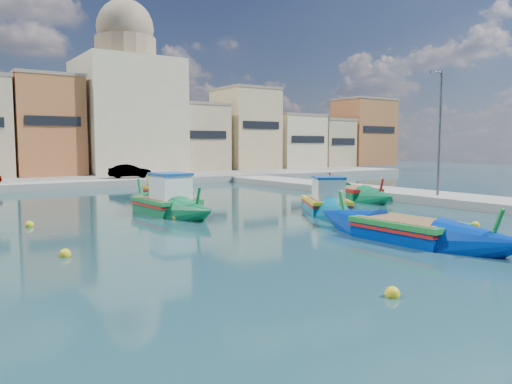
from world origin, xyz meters
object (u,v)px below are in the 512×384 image
object	(u,v)px
luzzu_turquoise_cabin	(326,205)
luzzu_green	(166,193)
church_block	(127,100)
luzzu_blue_south	(408,233)
quay_street_lamp	(439,132)
luzzu_blue_cabin	(167,206)
luzzu_cyan_mid	(353,194)

from	to	relation	value
luzzu_turquoise_cabin	luzzu_green	xyz separation A→B (m)	(-3.96, 12.07, -0.10)
church_block	luzzu_blue_south	distance (m)	41.89
quay_street_lamp	luzzu_turquoise_cabin	distance (m)	9.26
luzzu_blue_south	luzzu_turquoise_cabin	bearing A→B (deg)	69.65
luzzu_blue_south	luzzu_green	bearing A→B (deg)	93.10
luzzu_blue_cabin	luzzu_turquoise_cabin	bearing A→B (deg)	-29.48
church_block	luzzu_cyan_mid	xyz separation A→B (m)	(5.00, -29.29, -8.12)
luzzu_cyan_mid	luzzu_blue_south	bearing A→B (deg)	-127.00
luzzu_green	luzzu_blue_south	size ratio (longest dim) A/B	0.80
quay_street_lamp	luzzu_green	world-z (taller)	quay_street_lamp
luzzu_turquoise_cabin	luzzu_blue_cabin	distance (m)	8.49
quay_street_lamp	luzzu_blue_cabin	size ratio (longest dim) A/B	0.85
luzzu_blue_cabin	luzzu_green	size ratio (longest dim) A/B	1.20
quay_street_lamp	luzzu_blue_cabin	distance (m)	16.96
quay_street_lamp	luzzu_blue_south	size ratio (longest dim) A/B	0.82
luzzu_cyan_mid	luzzu_green	distance (m)	12.82
luzzu_blue_cabin	luzzu_blue_south	distance (m)	12.78
church_block	luzzu_blue_cabin	world-z (taller)	church_block
church_block	luzzu_green	distance (m)	23.11
luzzu_turquoise_cabin	luzzu_blue_cabin	world-z (taller)	luzzu_blue_cabin
quay_street_lamp	church_block	bearing A→B (deg)	102.35
luzzu_green	luzzu_blue_cabin	bearing A→B (deg)	-113.51
luzzu_blue_cabin	luzzu_blue_south	size ratio (longest dim) A/B	0.96
quay_street_lamp	luzzu_blue_south	bearing A→B (deg)	-148.30
church_block	luzzu_turquoise_cabin	size ratio (longest dim) A/B	2.12
church_block	luzzu_turquoise_cabin	xyz separation A→B (m)	(-0.88, -33.15, -8.05)
church_block	luzzu_green	bearing A→B (deg)	-102.92
quay_street_lamp	luzzu_turquoise_cabin	world-z (taller)	quay_street_lamp
luzzu_green	luzzu_blue_south	world-z (taller)	luzzu_blue_south
church_block	luzzu_blue_cabin	distance (m)	31.17
church_block	luzzu_blue_south	xyz separation A→B (m)	(-3.76, -40.92, -8.12)
church_block	luzzu_blue_south	size ratio (longest dim) A/B	1.96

